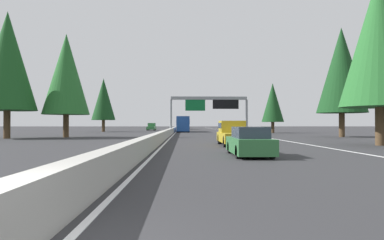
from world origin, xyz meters
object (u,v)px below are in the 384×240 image
sedan_mid_center (249,142)px  conifer_left_mid (104,99)px  conifer_right_foreground (379,39)px  conifer_right_mid (273,103)px  pickup_mid_right (233,133)px  conifer_left_foreground (7,61)px  minivan_mid_left (183,126)px  oncoming_near (152,127)px  box_truck_far_left (183,124)px  sign_gantry_overhead (210,104)px  conifer_left_near (66,74)px  conifer_right_near (342,70)px  bus_distant_b (183,123)px  sedan_near_center (184,127)px

sedan_mid_center → conifer_left_mid: conifer_left_mid is taller
conifer_right_foreground → sedan_mid_center: bearing=124.1°
sedan_mid_center → conifer_right_mid: (42.63, -12.76, 4.80)m
pickup_mid_right → conifer_left_foreground: conifer_left_foreground is taller
conifer_left_foreground → minivan_mid_left: bearing=-11.7°
minivan_mid_left → conifer_right_mid: conifer_right_mid is taller
pickup_mid_right → oncoming_near: 59.90m
minivan_mid_left → box_truck_far_left: 34.29m
sign_gantry_overhead → conifer_left_near: size_ratio=1.01×
box_truck_far_left → sign_gantry_overhead: bearing=-174.2°
conifer_right_near → conifer_left_near: size_ratio=1.09×
conifer_right_near → conifer_left_near: conifer_right_near is taller
pickup_mid_right → conifer_right_mid: bearing=-19.8°
minivan_mid_left → oncoming_near: size_ratio=0.89×
conifer_right_foreground → conifer_right_near: conifer_right_near is taller
pickup_mid_right → conifer_left_foreground: (11.87, 23.37, 7.71)m
bus_distant_b → sign_gantry_overhead: bearing=-163.3°
minivan_mid_left → conifer_left_foreground: size_ratio=0.35×
sedan_near_center → sedan_mid_center: bearing=-177.8°
box_truck_far_left → conifer_right_mid: size_ratio=0.94×
conifer_right_near → conifer_right_mid: conifer_right_near is taller
conifer_right_mid → bus_distant_b: bearing=62.2°
conifer_right_foreground → conifer_right_near: 16.61m
sign_gantry_overhead → conifer_right_foreground: bearing=-160.0°
oncoming_near → conifer_right_mid: conifer_right_mid is taller
bus_distant_b → conifer_right_near: (-27.63, -19.73, 6.56)m
pickup_mid_right → conifer_right_near: 23.11m
sign_gantry_overhead → sedan_mid_center: 36.79m
bus_distant_b → sedan_near_center: size_ratio=2.61×
conifer_right_foreground → sign_gantry_overhead: bearing=20.0°
conifer_right_near → conifer_left_mid: bearing=51.7°
conifer_right_near → minivan_mid_left: bearing=12.3°
sedan_near_center → conifer_left_mid: (-36.21, 16.81, 6.08)m
conifer_right_foreground → conifer_left_mid: conifer_right_foreground is taller
conifer_right_mid → conifer_left_foreground: bearing=122.0°
conifer_left_mid → sedan_near_center: bearing=-24.9°
box_truck_far_left → conifer_left_foreground: 63.15m
oncoming_near → conifer_right_foreground: bearing=21.1°
bus_distant_b → conifer_left_mid: (1.11, 16.61, 5.05)m
oncoming_near → box_truck_far_left: bearing=148.1°
oncoming_near → conifer_right_mid: size_ratio=0.62×
pickup_mid_right → sedan_near_center: pickup_mid_right is taller
sign_gantry_overhead → conifer_right_near: (-12.95, -15.32, 3.46)m
conifer_right_foreground → conifer_right_mid: size_ratio=1.45×
sign_gantry_overhead → conifer_right_near: size_ratio=0.93×
bus_distant_b → sedan_near_center: bus_distant_b is taller
sedan_mid_center → conifer_right_near: (23.60, -16.20, 7.60)m
conifer_left_foreground → conifer_right_foreground: bearing=-110.1°
sedan_near_center → conifer_left_mid: bearing=155.1°
conifer_left_near → conifer_left_mid: conifer_left_near is taller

